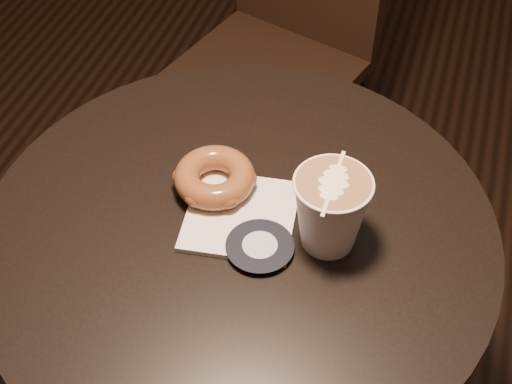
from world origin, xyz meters
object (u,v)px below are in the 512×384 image
(cafe_table, at_px, (241,305))
(pastry_bag, at_px, (241,216))
(chair, at_px, (287,17))
(doughnut, at_px, (215,177))
(latte_cup, at_px, (330,212))

(cafe_table, height_order, pastry_bag, pastry_bag)
(cafe_table, relative_size, pastry_bag, 5.14)
(chair, distance_m, doughnut, 0.78)
(doughnut, relative_size, latte_cup, 1.02)
(cafe_table, relative_size, latte_cup, 6.76)
(cafe_table, height_order, chair, chair)
(chair, height_order, latte_cup, chair)
(pastry_bag, bearing_deg, doughnut, 135.82)
(doughnut, height_order, latte_cup, latte_cup)
(pastry_bag, xyz_separation_m, latte_cup, (0.12, -0.00, 0.05))
(chair, relative_size, latte_cup, 8.81)
(chair, distance_m, latte_cup, 0.87)
(pastry_bag, distance_m, latte_cup, 0.13)
(pastry_bag, xyz_separation_m, doughnut, (-0.05, 0.04, 0.02))
(chair, bearing_deg, pastry_bag, -62.47)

